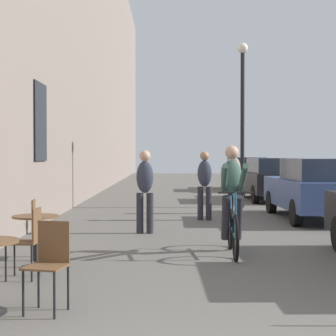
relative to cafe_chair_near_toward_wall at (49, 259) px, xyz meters
name	(u,v)px	position (x,y,z in m)	size (l,w,h in m)	color
cafe_chair_near_toward_wall	(49,259)	(0.00, 0.00, 0.00)	(0.46, 0.46, 0.89)	black
cafe_table_mid	(36,230)	(-0.64, 2.12, 0.00)	(0.64, 0.64, 0.72)	black
cafe_chair_mid_toward_street	(41,224)	(-0.71, 2.75, 0.00)	(0.42, 0.42, 0.89)	black
cafe_chair_mid_toward_wall	(29,238)	(-0.56, 1.42, 0.00)	(0.40, 0.40, 0.89)	black
cyclist_on_bicycle	(232,202)	(2.22, 3.24, 0.29)	(0.52, 1.76, 1.74)	black
pedestrian_near	(145,187)	(0.75, 5.41, 0.41)	(0.34, 0.25, 1.65)	#26262D
pedestrian_mid	(205,181)	(2.10, 7.62, 0.41)	(0.36, 0.27, 1.65)	#26262D
pedestrian_far	(234,177)	(3.00, 9.11, 0.45)	(0.37, 0.29, 1.72)	#26262D
street_lamp	(242,103)	(3.46, 10.85, 2.59)	(0.32, 0.32, 4.90)	black
parked_car_second	(316,188)	(4.80, 7.73, 0.25)	(1.77, 4.16, 1.48)	#384C84
parked_car_third	(271,178)	(4.81, 13.39, 0.24)	(1.82, 4.15, 1.46)	black
parked_car_fourth	(245,173)	(4.75, 19.04, 0.24)	(1.76, 4.13, 1.47)	#595960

